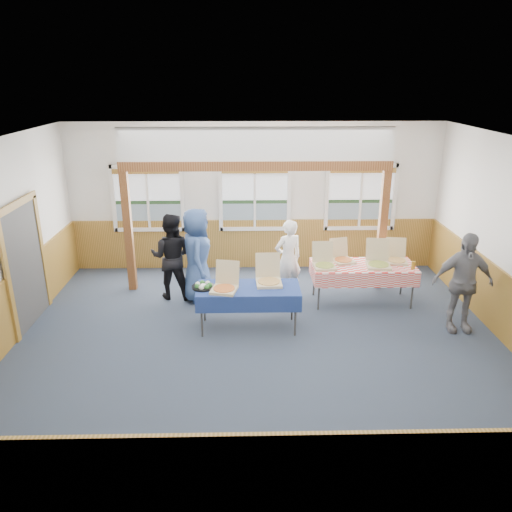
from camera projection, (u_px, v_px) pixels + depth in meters
The scene contains 29 objects.
floor at pixel (259, 344), 8.05m from camera, with size 8.00×8.00×0.00m, color #25303D.
ceiling at pixel (260, 143), 6.96m from camera, with size 8.00×8.00×0.00m, color white.
wall_back at pixel (255, 197), 10.80m from camera, with size 8.00×8.00×0.00m, color silver.
wall_front at pixel (272, 387), 4.22m from camera, with size 8.00×8.00×0.00m, color silver.
wainscot_back at pixel (255, 244), 11.13m from camera, with size 7.98×0.05×1.10m, color brown.
wainscot_front at pixel (271, 482), 4.60m from camera, with size 7.98×0.05×1.10m, color brown.
wainscot_left at pixel (5, 316), 7.78m from camera, with size 0.05×6.98×1.10m, color brown.
wainscot_right at pixel (508, 311), 7.95m from camera, with size 0.05×6.98×1.10m, color brown.
cased_opening at pixel (25, 266), 8.46m from camera, with size 0.06×1.30×2.10m, color #373737.
window_left at pixel (148, 195), 10.68m from camera, with size 1.56×0.10×1.46m.
window_mid at pixel (255, 194), 10.73m from camera, with size 1.56×0.10×1.46m.
window_right at pixel (361, 194), 10.78m from camera, with size 1.56×0.10×1.46m.
post_left at pixel (128, 232), 9.75m from camera, with size 0.15×0.15×2.40m, color #5F3015.
post_right at pixel (382, 230), 9.86m from camera, with size 0.15×0.15×2.40m, color #5F3015.
cross_beam at pixel (256, 166), 9.37m from camera, with size 5.15×0.18×0.18m, color #5F3015.
table_left at pixel (248, 291), 8.34m from camera, with size 1.86×1.23×0.76m.
table_right at pixel (363, 267), 9.33m from camera, with size 2.06×1.35×0.76m.
pizza_box_a at pixel (225, 286), 8.19m from camera, with size 0.50×0.57×0.44m.
pizza_box_b at pixel (269, 280), 8.46m from camera, with size 0.44×0.53×0.46m.
pizza_box_c at pixel (324, 264), 9.18m from camera, with size 0.41×0.50×0.43m.
pizza_box_d at pixel (342, 258), 9.46m from camera, with size 0.48×0.54×0.40m.
pizza_box_e at pixel (378, 263), 9.23m from camera, with size 0.48×0.56×0.46m.
pizza_box_f at pixel (396, 259), 9.44m from camera, with size 0.44×0.51×0.41m.
veggie_tray at pixel (203, 286), 8.29m from camera, with size 0.39×0.39×0.09m.
drink_glass at pixel (413, 265), 9.07m from camera, with size 0.07×0.07×0.15m, color #996E19.
woman_white at pixel (288, 259), 9.57m from camera, with size 0.56×0.37×1.55m, color white.
woman_black at pixel (171, 256), 9.51m from camera, with size 0.81×0.63×1.67m, color black.
man_blue at pixel (197, 255), 9.40m from camera, with size 0.88×0.57×1.80m, color #324B7D.
person_grey at pixel (463, 282), 8.25m from camera, with size 1.01×0.42×1.72m, color slate.
Camera 1 is at (-0.22, -7.08, 4.08)m, focal length 35.00 mm.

